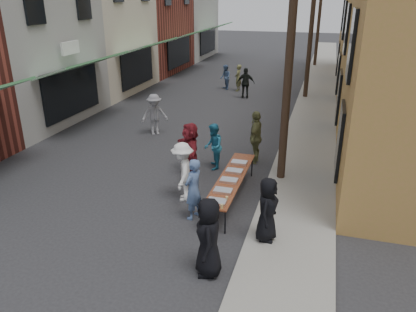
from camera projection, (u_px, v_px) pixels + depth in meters
The scene contains 27 objects.
ground at pixel (125, 203), 12.22m from camera, with size 120.00×120.00×0.00m, color #28282B.
sidewalk at pixel (317, 98), 24.24m from camera, with size 2.20×60.00×0.10m, color gray.
storefront_row at pixel (88, 22), 26.61m from camera, with size 8.00×37.00×9.00m.
utility_pole_near at pixel (291, 43), 12.08m from camera, with size 0.26×0.26×9.00m, color #2D2116.
utility_pole_mid at pixel (312, 19), 22.76m from camera, with size 0.26×0.26×9.00m, color #2D2116.
utility_pole_far at pixel (320, 11), 33.43m from camera, with size 0.26×0.26×9.00m, color #2D2116.
serving_table at pixel (231, 179), 12.14m from camera, with size 0.70×4.00×0.75m.
catering_tray_sausage at pixel (217, 202), 10.65m from camera, with size 0.50×0.33×0.08m, color maroon.
catering_tray_foil_b at pixel (223, 191), 11.22m from camera, with size 0.50×0.33×0.08m, color #B2B2B7.
catering_tray_buns at pixel (229, 180), 11.85m from camera, with size 0.50×0.33×0.08m, color tan.
catering_tray_foil_d at pixel (234, 171), 12.47m from camera, with size 0.50×0.33×0.08m, color #B2B2B7.
catering_tray_buns_end at pixel (239, 163), 13.09m from camera, with size 0.50×0.33×0.08m, color tan.
condiment_jar_a at pixel (206, 206), 10.44m from camera, with size 0.07×0.07×0.08m, color #A57F26.
condiment_jar_b at pixel (207, 204), 10.53m from camera, with size 0.07×0.07×0.08m, color #A57F26.
condiment_jar_c at pixel (208, 202), 10.61m from camera, with size 0.07×0.07×0.08m, color #A57F26.
cup_stack at pixel (222, 206), 10.36m from camera, with size 0.08×0.08×0.12m, color tan.
guest_front_a at pixel (209, 237), 8.84m from camera, with size 0.91×0.59×1.86m, color black.
guest_front_b at pixel (193, 189), 11.11m from camera, with size 0.65×0.42×1.77m, color #516C9D.
guest_front_c at pixel (213, 147), 14.34m from camera, with size 0.81×0.63×1.66m, color teal.
guest_front_d at pixel (183, 172), 12.13m from camera, with size 1.18×0.68×1.82m, color white.
guest_front_e at pixel (256, 137), 14.81m from camera, with size 1.16×0.48×1.97m, color #65673B.
guest_queue_back at pixel (190, 150), 13.70m from camera, with size 1.77×0.56×1.91m, color maroon.
server at pixel (267, 209), 9.97m from camera, with size 0.82×0.53×1.67m, color black.
passerby_left at pixel (155, 114), 17.86m from camera, with size 1.17×0.67×1.82m, color gray.
passerby_mid at pixel (246, 83), 24.08m from camera, with size 1.06×0.44×1.81m, color black.
passerby_right at pixel (238, 78), 25.92m from camera, with size 0.61×0.40×1.68m, color olive.
passerby_far at pixel (225, 77), 26.33m from camera, with size 0.77×0.60×1.59m, color #4C6793.
Camera 1 is at (5.46, -9.66, 5.88)m, focal length 35.00 mm.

